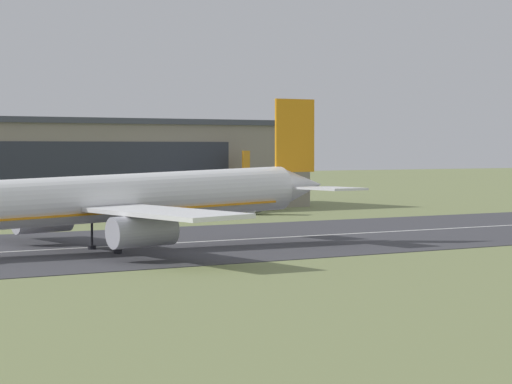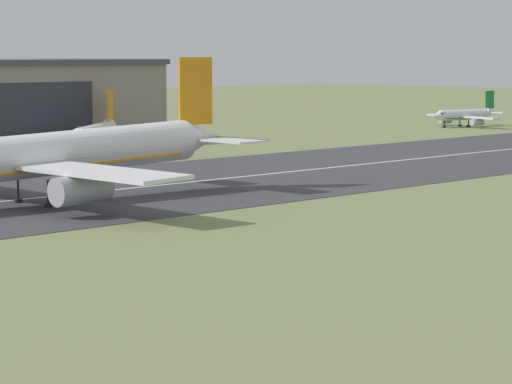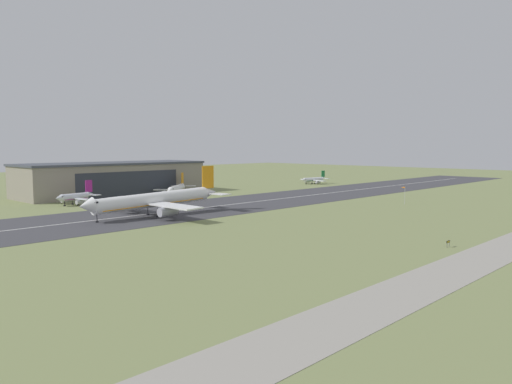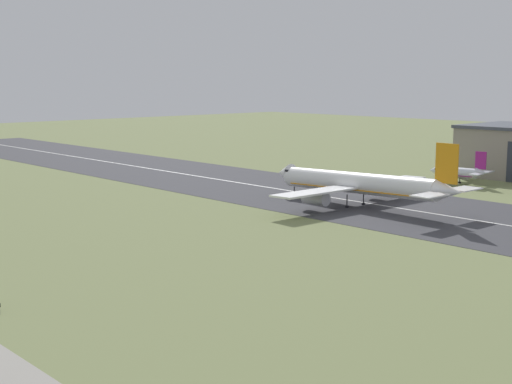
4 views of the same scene
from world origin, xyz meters
The scene contains 5 objects.
runway_strip centered at (0.00, 129.14, 0.03)m, with size 503.29×44.76×0.06m, color #3D3D42.
runway_centreline centered at (0.00, 129.14, 0.07)m, with size 452.96×0.70×0.01m, color silver.
hangar_building centered at (5.94, 198.00, 7.40)m, with size 85.50×28.64×14.77m.
airplane_landing centered at (-22.37, 124.25, 5.07)m, with size 51.17×45.55×15.43m.
airplane_parked_west centered at (24.15, 174.26, 2.82)m, with size 24.11×21.83×9.69m.
Camera 1 is at (-78.48, 19.05, 10.23)m, focal length 85.00 mm.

